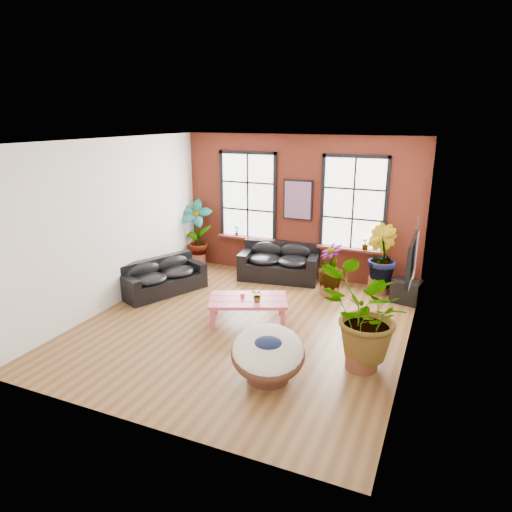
{
  "coord_description": "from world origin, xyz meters",
  "views": [
    {
      "loc": [
        3.42,
        -7.34,
        3.9
      ],
      "look_at": [
        0.0,
        0.6,
        1.25
      ],
      "focal_mm": 32.0,
      "sensor_mm": 36.0,
      "label": 1
    }
  ],
  "objects_px": {
    "sofa_back": "(280,263)",
    "sofa_left": "(162,278)",
    "coffee_table": "(248,301)",
    "papasan_chair": "(268,353)"
  },
  "relations": [
    {
      "from": "sofa_left",
      "to": "papasan_chair",
      "type": "distance_m",
      "value": 4.36
    },
    {
      "from": "sofa_left",
      "to": "sofa_back",
      "type": "bearing_deg",
      "value": -23.88
    },
    {
      "from": "sofa_back",
      "to": "coffee_table",
      "type": "height_order",
      "value": "sofa_back"
    },
    {
      "from": "sofa_back",
      "to": "papasan_chair",
      "type": "distance_m",
      "value": 4.63
    },
    {
      "from": "coffee_table",
      "to": "sofa_back",
      "type": "bearing_deg",
      "value": 73.53
    },
    {
      "from": "coffee_table",
      "to": "sofa_left",
      "type": "bearing_deg",
      "value": 141.49
    },
    {
      "from": "sofa_back",
      "to": "sofa_left",
      "type": "bearing_deg",
      "value": -146.5
    },
    {
      "from": "coffee_table",
      "to": "papasan_chair",
      "type": "xyz_separation_m",
      "value": [
        1.13,
        -1.77,
        0.01
      ]
    },
    {
      "from": "sofa_back",
      "to": "coffee_table",
      "type": "relative_size",
      "value": 1.19
    },
    {
      "from": "sofa_left",
      "to": "coffee_table",
      "type": "relative_size",
      "value": 1.21
    }
  ]
}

